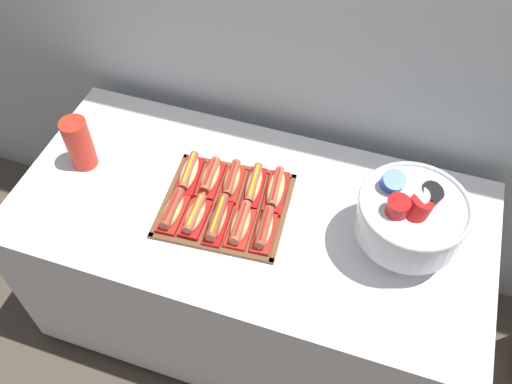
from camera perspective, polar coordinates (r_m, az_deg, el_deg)
ground_plane at (r=2.43m, az=-0.47°, el=-12.47°), size 10.00×10.00×0.00m
buffet_table at (r=2.09m, az=-0.54°, el=-7.67°), size 1.58×0.76×0.75m
serving_tray at (r=1.80m, az=-3.19°, el=-1.44°), size 0.43×0.39×0.01m
hot_dog_0 at (r=1.77m, az=-8.64°, el=-1.93°), size 0.07×0.16×0.06m
hot_dog_1 at (r=1.75m, az=-6.33°, el=-2.46°), size 0.07×0.16×0.06m
hot_dog_2 at (r=1.73m, az=-3.98°, el=-2.87°), size 0.07×0.18×0.06m
hot_dog_3 at (r=1.72m, az=-1.58°, el=-3.43°), size 0.08×0.17×0.06m
hot_dog_4 at (r=1.71m, az=0.86°, el=-3.91°), size 0.07×0.16×0.06m
hot_dog_5 at (r=1.86m, az=-6.96°, el=1.95°), size 0.09×0.18×0.06m
hot_dog_6 at (r=1.85m, az=-4.76°, el=1.52°), size 0.08×0.17×0.06m
hot_dog_7 at (r=1.83m, az=-2.52°, el=1.16°), size 0.08×0.16×0.06m
hot_dog_8 at (r=1.82m, az=-0.24°, el=0.67°), size 0.08×0.18×0.06m
hot_dog_9 at (r=1.81m, az=2.07°, el=0.24°), size 0.09×0.19×0.06m
punch_bowl at (r=1.65m, az=15.72°, el=-2.40°), size 0.32×0.32×0.27m
cup_stack at (r=1.95m, az=-17.89°, el=4.82°), size 0.09×0.09×0.19m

